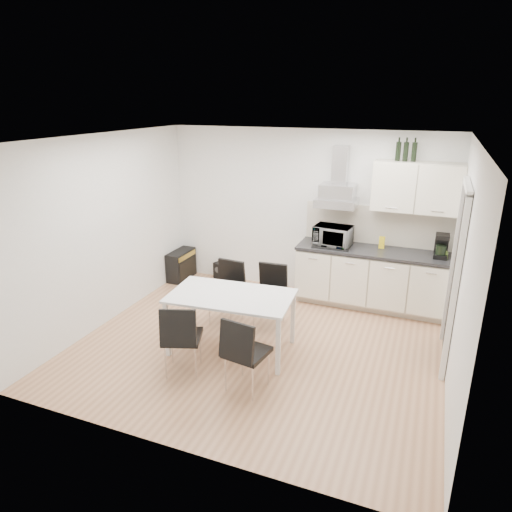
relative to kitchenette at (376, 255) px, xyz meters
The scene contains 15 objects.
ground 2.26m from the kitchenette, 124.36° to the right, with size 4.50×4.50×0.00m, color tan.
wall_back 1.30m from the kitchenette, 167.39° to the left, with size 4.50×0.10×2.60m, color white.
wall_front 3.95m from the kitchenette, 107.62° to the right, with size 4.50×0.10×2.60m, color white.
wall_left 3.88m from the kitchenette, 153.21° to the right, with size 0.10×4.00×2.60m, color white.
wall_right 2.09m from the kitchenette, 58.48° to the right, with size 0.10×4.00×2.60m, color white.
ceiling 2.75m from the kitchenette, 124.36° to the right, with size 4.50×4.50×0.00m, color white.
doorway 1.58m from the kitchenette, 49.17° to the right, with size 0.08×1.04×2.10m, color white.
kitchenette is the anchor object (origin of this frame).
dining_table 2.44m from the kitchenette, 127.01° to the right, with size 1.56×0.97×0.75m.
chair_far_left 2.30m from the kitchenette, 144.97° to the right, with size 0.44×0.50×0.88m, color black, non-canonical shape.
chair_far_right 1.77m from the kitchenette, 135.59° to the right, with size 0.44×0.50×0.88m, color black, non-canonical shape.
chair_near_left 3.18m from the kitchenette, 124.25° to the right, with size 0.44×0.50×0.88m, color black, non-canonical shape.
chair_near_right 2.84m from the kitchenette, 110.09° to the right, with size 0.44×0.50×0.88m, color black, non-canonical shape.
guitar_amp 3.34m from the kitchenette, behind, with size 0.28×0.61×0.51m.
floor_speaker 2.75m from the kitchenette, behind, with size 0.18×0.16×0.29m, color black.
Camera 1 is at (1.88, -4.85, 3.03)m, focal length 32.00 mm.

